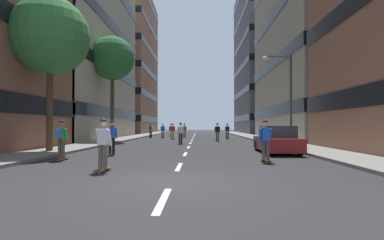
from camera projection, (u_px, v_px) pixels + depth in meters
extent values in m
plane|color=#28282B|center=(192.00, 140.00, 32.33)|extent=(144.57, 144.57, 0.00)
cube|color=gray|center=(128.00, 138.00, 35.53)|extent=(2.73, 66.26, 0.14)
cube|color=gray|center=(258.00, 138.00, 35.17)|extent=(2.73, 66.26, 0.14)
cube|color=silver|center=(163.00, 200.00, 6.25)|extent=(0.16, 2.20, 0.01)
cube|color=silver|center=(179.00, 167.00, 11.25)|extent=(0.16, 2.20, 0.01)
cube|color=silver|center=(185.00, 154.00, 16.25)|extent=(0.16, 2.20, 0.01)
cube|color=silver|center=(188.00, 147.00, 21.25)|extent=(0.16, 2.20, 0.01)
cube|color=silver|center=(191.00, 143.00, 26.24)|extent=(0.16, 2.20, 0.01)
cube|color=silver|center=(192.00, 140.00, 31.24)|extent=(0.16, 2.20, 0.01)
cube|color=silver|center=(193.00, 138.00, 36.24)|extent=(0.16, 2.20, 0.01)
cube|color=silver|center=(194.00, 137.00, 41.24)|extent=(0.16, 2.20, 0.01)
cube|color=silver|center=(194.00, 135.00, 46.23)|extent=(0.16, 2.20, 0.01)
cube|color=silver|center=(195.00, 134.00, 51.23)|extent=(0.16, 2.20, 0.01)
cube|color=silver|center=(195.00, 134.00, 56.23)|extent=(0.16, 2.20, 0.01)
cube|color=silver|center=(195.00, 133.00, 61.23)|extent=(0.16, 2.20, 0.01)
cube|color=black|center=(37.00, 113.00, 34.69)|extent=(17.90, 22.79, 1.10)
cube|color=black|center=(37.00, 71.00, 34.78)|extent=(17.90, 22.79, 1.10)
cube|color=black|center=(38.00, 29.00, 34.86)|extent=(17.90, 22.79, 1.10)
cube|color=#9E6B51|center=(107.00, 65.00, 61.06)|extent=(17.78, 20.18, 27.64)
cube|color=black|center=(107.00, 119.00, 60.87)|extent=(17.90, 20.30, 1.10)
cube|color=black|center=(107.00, 96.00, 60.95)|extent=(17.90, 20.30, 1.10)
cube|color=black|center=(107.00, 74.00, 61.03)|extent=(17.90, 20.30, 1.10)
cube|color=black|center=(107.00, 51.00, 61.11)|extent=(17.90, 20.30, 1.10)
cube|color=black|center=(107.00, 28.00, 61.19)|extent=(17.90, 20.30, 1.10)
cube|color=black|center=(107.00, 6.00, 61.27)|extent=(17.90, 20.30, 1.10)
cube|color=#BCB29E|center=(351.00, 22.00, 34.02)|extent=(17.78, 20.89, 26.26)
cube|color=black|center=(352.00, 111.00, 33.85)|extent=(17.90, 21.01, 1.10)
cube|color=black|center=(352.00, 64.00, 33.94)|extent=(17.90, 21.01, 1.10)
cube|color=black|center=(351.00, 18.00, 34.03)|extent=(17.90, 21.01, 1.10)
cube|color=slate|center=(285.00, 59.00, 60.23)|extent=(17.78, 21.85, 29.45)
cube|color=black|center=(285.00, 118.00, 60.02)|extent=(17.90, 21.97, 1.10)
cube|color=black|center=(285.00, 94.00, 60.11)|extent=(17.90, 21.97, 1.10)
cube|color=black|center=(285.00, 69.00, 60.19)|extent=(17.90, 21.97, 1.10)
cube|color=black|center=(285.00, 44.00, 60.28)|extent=(17.90, 21.97, 1.10)
cube|color=black|center=(285.00, 20.00, 60.37)|extent=(17.90, 21.97, 1.10)
cube|color=maroon|center=(277.00, 144.00, 16.80)|extent=(1.80, 4.40, 0.70)
cube|color=#2D3338|center=(277.00, 132.00, 16.66)|extent=(1.60, 2.10, 0.64)
cylinder|color=black|center=(257.00, 146.00, 18.27)|extent=(0.22, 0.64, 0.64)
cylinder|color=black|center=(284.00, 146.00, 18.23)|extent=(0.22, 0.64, 0.64)
cylinder|color=black|center=(268.00, 149.00, 15.37)|extent=(0.22, 0.64, 0.64)
cylinder|color=black|center=(300.00, 149.00, 15.33)|extent=(0.22, 0.64, 0.64)
cylinder|color=#4C3823|center=(50.00, 106.00, 16.92)|extent=(0.36, 0.36, 4.92)
sphere|color=#387A3D|center=(50.00, 36.00, 16.99)|extent=(4.34, 4.34, 4.34)
cylinder|color=#4C3823|center=(112.00, 107.00, 29.10)|extent=(0.36, 0.36, 6.42)
sphere|color=#2D6B33|center=(112.00, 58.00, 29.18)|extent=(4.21, 4.21, 4.21)
cylinder|color=#3F3F44|center=(291.00, 100.00, 21.71)|extent=(0.16, 0.16, 6.50)
cylinder|color=#3F3F44|center=(278.00, 56.00, 21.78)|extent=(1.80, 0.10, 0.10)
ellipsoid|color=silver|center=(266.00, 58.00, 21.80)|extent=(0.50, 0.30, 0.24)
cube|color=brown|center=(173.00, 138.00, 33.83)|extent=(0.31, 0.92, 0.02)
cylinder|color=#D8BF4C|center=(173.00, 139.00, 34.15)|extent=(0.19, 0.09, 0.07)
cylinder|color=#D8BF4C|center=(172.00, 139.00, 33.52)|extent=(0.19, 0.09, 0.07)
cylinder|color=tan|center=(172.00, 135.00, 33.85)|extent=(0.16, 0.16, 0.80)
cylinder|color=tan|center=(173.00, 135.00, 33.83)|extent=(0.16, 0.16, 0.80)
cube|color=red|center=(173.00, 129.00, 33.85)|extent=(0.34, 0.24, 0.55)
cylinder|color=red|center=(171.00, 129.00, 33.93)|extent=(0.12, 0.24, 0.55)
cylinder|color=red|center=(175.00, 129.00, 33.87)|extent=(0.12, 0.24, 0.55)
sphere|color=beige|center=(173.00, 125.00, 33.88)|extent=(0.22, 0.22, 0.22)
sphere|color=black|center=(173.00, 124.00, 33.88)|extent=(0.21, 0.21, 0.21)
cube|color=brown|center=(171.00, 136.00, 40.86)|extent=(0.27, 0.91, 0.02)
cylinder|color=#D8BF4C|center=(171.00, 136.00, 41.18)|extent=(0.18, 0.08, 0.07)
cylinder|color=#D8BF4C|center=(171.00, 137.00, 40.54)|extent=(0.18, 0.08, 0.07)
cylinder|color=tan|center=(170.00, 133.00, 40.86)|extent=(0.15, 0.15, 0.80)
cylinder|color=tan|center=(172.00, 133.00, 40.87)|extent=(0.15, 0.15, 0.80)
cube|color=black|center=(171.00, 128.00, 40.88)|extent=(0.33, 0.22, 0.55)
cylinder|color=black|center=(169.00, 128.00, 40.91)|extent=(0.11, 0.24, 0.55)
cylinder|color=black|center=(173.00, 128.00, 40.94)|extent=(0.11, 0.24, 0.55)
sphere|color=beige|center=(171.00, 125.00, 40.90)|extent=(0.22, 0.22, 0.22)
sphere|color=black|center=(171.00, 124.00, 40.90)|extent=(0.21, 0.21, 0.21)
cube|color=beige|center=(171.00, 128.00, 40.70)|extent=(0.27, 0.18, 0.40)
cube|color=brown|center=(217.00, 141.00, 29.08)|extent=(0.34, 0.92, 0.02)
cylinder|color=#D8BF4C|center=(217.00, 141.00, 29.40)|extent=(0.19, 0.10, 0.07)
cylinder|color=#D8BF4C|center=(218.00, 141.00, 28.77)|extent=(0.19, 0.10, 0.07)
cylinder|color=#594C47|center=(217.00, 136.00, 29.08)|extent=(0.16, 0.16, 0.80)
cylinder|color=#594C47|center=(218.00, 136.00, 29.10)|extent=(0.16, 0.16, 0.80)
cube|color=black|center=(217.00, 129.00, 29.10)|extent=(0.35, 0.25, 0.55)
cylinder|color=black|center=(215.00, 129.00, 29.12)|extent=(0.13, 0.24, 0.55)
cylinder|color=black|center=(220.00, 129.00, 29.18)|extent=(0.13, 0.24, 0.55)
sphere|color=tan|center=(217.00, 124.00, 29.13)|extent=(0.22, 0.22, 0.22)
sphere|color=black|center=(217.00, 124.00, 29.13)|extent=(0.21, 0.21, 0.21)
cube|color=brown|center=(151.00, 137.00, 37.10)|extent=(0.32, 0.92, 0.02)
cylinder|color=#D8BF4C|center=(151.00, 138.00, 37.42)|extent=(0.19, 0.09, 0.07)
cylinder|color=#D8BF4C|center=(150.00, 138.00, 36.79)|extent=(0.19, 0.09, 0.07)
cylinder|color=black|center=(150.00, 134.00, 37.13)|extent=(0.16, 0.16, 0.80)
cylinder|color=black|center=(151.00, 134.00, 37.10)|extent=(0.16, 0.16, 0.80)
cube|color=white|center=(151.00, 128.00, 37.12)|extent=(0.34, 0.24, 0.55)
cylinder|color=white|center=(149.00, 129.00, 37.21)|extent=(0.12, 0.24, 0.55)
cylinder|color=white|center=(153.00, 129.00, 37.14)|extent=(0.12, 0.24, 0.55)
sphere|color=#997051|center=(151.00, 125.00, 37.15)|extent=(0.22, 0.22, 0.22)
sphere|color=black|center=(151.00, 124.00, 37.15)|extent=(0.21, 0.21, 0.21)
cube|color=black|center=(150.00, 128.00, 36.95)|extent=(0.28, 0.19, 0.40)
cube|color=brown|center=(227.00, 138.00, 33.93)|extent=(0.26, 0.91, 0.02)
cylinder|color=#D8BF4C|center=(227.00, 139.00, 34.25)|extent=(0.18, 0.08, 0.07)
cylinder|color=#D8BF4C|center=(228.00, 139.00, 33.61)|extent=(0.18, 0.08, 0.07)
cylinder|color=#2D334C|center=(227.00, 135.00, 33.93)|extent=(0.15, 0.15, 0.80)
cylinder|color=#2D334C|center=(228.00, 135.00, 33.94)|extent=(0.15, 0.15, 0.80)
cube|color=blue|center=(227.00, 129.00, 33.95)|extent=(0.33, 0.22, 0.55)
cylinder|color=blue|center=(225.00, 129.00, 33.99)|extent=(0.11, 0.23, 0.55)
cylinder|color=blue|center=(229.00, 129.00, 34.00)|extent=(0.11, 0.23, 0.55)
sphere|color=tan|center=(227.00, 125.00, 33.97)|extent=(0.22, 0.22, 0.22)
sphere|color=black|center=(227.00, 124.00, 33.97)|extent=(0.21, 0.21, 0.21)
cube|color=black|center=(228.00, 128.00, 33.77)|extent=(0.27, 0.18, 0.40)
cube|color=brown|center=(163.00, 137.00, 37.30)|extent=(0.31, 0.92, 0.02)
cylinder|color=#D8BF4C|center=(163.00, 137.00, 37.62)|extent=(0.19, 0.09, 0.07)
cylinder|color=#D8BF4C|center=(162.00, 138.00, 36.98)|extent=(0.19, 0.09, 0.07)
cylinder|color=#594C47|center=(162.00, 134.00, 37.32)|extent=(0.16, 0.16, 0.80)
cylinder|color=#594C47|center=(163.00, 134.00, 37.30)|extent=(0.16, 0.16, 0.80)
cube|color=blue|center=(163.00, 128.00, 37.32)|extent=(0.34, 0.24, 0.55)
cylinder|color=blue|center=(161.00, 129.00, 37.40)|extent=(0.12, 0.24, 0.55)
cylinder|color=blue|center=(165.00, 129.00, 37.34)|extent=(0.12, 0.24, 0.55)
sphere|color=beige|center=(163.00, 125.00, 37.35)|extent=(0.22, 0.22, 0.22)
sphere|color=black|center=(163.00, 124.00, 37.35)|extent=(0.21, 0.21, 0.21)
cube|color=brown|center=(112.00, 154.00, 15.57)|extent=(0.30, 0.92, 0.02)
cylinder|color=#D8BF4C|center=(113.00, 154.00, 15.89)|extent=(0.19, 0.09, 0.07)
cylinder|color=#D8BF4C|center=(111.00, 155.00, 15.25)|extent=(0.19, 0.09, 0.07)
cylinder|color=black|center=(110.00, 146.00, 15.57)|extent=(0.15, 0.15, 0.80)
cylinder|color=black|center=(114.00, 146.00, 15.58)|extent=(0.15, 0.15, 0.80)
cube|color=blue|center=(112.00, 133.00, 15.59)|extent=(0.34, 0.23, 0.55)
cylinder|color=blue|center=(108.00, 133.00, 15.62)|extent=(0.11, 0.24, 0.55)
cylinder|color=blue|center=(116.00, 133.00, 15.66)|extent=(0.11, 0.24, 0.55)
sphere|color=beige|center=(112.00, 124.00, 15.62)|extent=(0.22, 0.22, 0.22)
sphere|color=black|center=(112.00, 123.00, 15.62)|extent=(0.21, 0.21, 0.21)
cube|color=brown|center=(103.00, 169.00, 10.04)|extent=(0.41, 0.92, 0.02)
cylinder|color=#D8BF4C|center=(108.00, 169.00, 10.35)|extent=(0.19, 0.11, 0.07)
cylinder|color=#D8BF4C|center=(97.00, 172.00, 9.73)|extent=(0.19, 0.11, 0.07)
cylinder|color=#594C47|center=(100.00, 157.00, 10.07)|extent=(0.17, 0.17, 0.80)
cylinder|color=#594C47|center=(105.00, 157.00, 10.02)|extent=(0.17, 0.17, 0.80)
cube|color=white|center=(103.00, 137.00, 10.06)|extent=(0.36, 0.27, 0.55)
cylinder|color=white|center=(98.00, 137.00, 10.17)|extent=(0.14, 0.24, 0.55)
cylinder|color=white|center=(110.00, 137.00, 10.05)|extent=(0.14, 0.24, 0.55)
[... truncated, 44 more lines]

